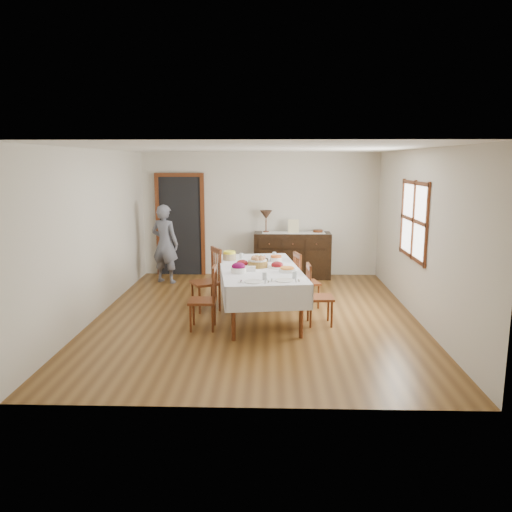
{
  "coord_description": "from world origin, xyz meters",
  "views": [
    {
      "loc": [
        0.23,
        -7.58,
        2.4
      ],
      "look_at": [
        0.0,
        0.1,
        0.95
      ],
      "focal_mm": 35.0,
      "sensor_mm": 36.0,
      "label": 1
    }
  ],
  "objects_px": {
    "chair_right_far": "(304,280)",
    "chair_left_near": "(206,297)",
    "chair_right_near": "(317,294)",
    "chair_left_far": "(209,279)",
    "person": "(165,241)",
    "table_lamp": "(266,215)",
    "dining_table": "(260,273)",
    "sideboard": "(292,255)"
  },
  "relations": [
    {
      "from": "table_lamp",
      "to": "chair_right_far",
      "type": "bearing_deg",
      "value": -73.3
    },
    {
      "from": "sideboard",
      "to": "dining_table",
      "type": "bearing_deg",
      "value": -102.57
    },
    {
      "from": "chair_right_far",
      "to": "person",
      "type": "height_order",
      "value": "person"
    },
    {
      "from": "chair_left_near",
      "to": "person",
      "type": "relative_size",
      "value": 0.56
    },
    {
      "from": "dining_table",
      "to": "chair_left_far",
      "type": "bearing_deg",
      "value": 146.05
    },
    {
      "from": "dining_table",
      "to": "chair_right_near",
      "type": "xyz_separation_m",
      "value": [
        0.86,
        -0.31,
        -0.24
      ]
    },
    {
      "from": "chair_left_near",
      "to": "person",
      "type": "xyz_separation_m",
      "value": [
        -1.18,
        2.83,
        0.37
      ]
    },
    {
      "from": "chair_right_near",
      "to": "person",
      "type": "height_order",
      "value": "person"
    },
    {
      "from": "chair_right_near",
      "to": "table_lamp",
      "type": "xyz_separation_m",
      "value": [
        -0.79,
        3.12,
        0.84
      ]
    },
    {
      "from": "person",
      "to": "table_lamp",
      "type": "height_order",
      "value": "person"
    },
    {
      "from": "person",
      "to": "table_lamp",
      "type": "xyz_separation_m",
      "value": [
        2.02,
        0.55,
        0.47
      ]
    },
    {
      "from": "sideboard",
      "to": "table_lamp",
      "type": "relative_size",
      "value": 3.45
    },
    {
      "from": "dining_table",
      "to": "chair_right_far",
      "type": "height_order",
      "value": "chair_right_far"
    },
    {
      "from": "dining_table",
      "to": "sideboard",
      "type": "bearing_deg",
      "value": 69.69
    },
    {
      "from": "sideboard",
      "to": "person",
      "type": "height_order",
      "value": "person"
    },
    {
      "from": "chair_right_far",
      "to": "chair_left_near",
      "type": "bearing_deg",
      "value": 113.51
    },
    {
      "from": "dining_table",
      "to": "chair_left_far",
      "type": "xyz_separation_m",
      "value": [
        -0.85,
        0.42,
        -0.19
      ]
    },
    {
      "from": "chair_right_near",
      "to": "sideboard",
      "type": "bearing_deg",
      "value": 1.51
    },
    {
      "from": "dining_table",
      "to": "chair_left_near",
      "type": "relative_size",
      "value": 2.63
    },
    {
      "from": "dining_table",
      "to": "chair_right_far",
      "type": "distance_m",
      "value": 0.98
    },
    {
      "from": "chair_left_near",
      "to": "table_lamp",
      "type": "distance_m",
      "value": 3.58
    },
    {
      "from": "chair_left_near",
      "to": "table_lamp",
      "type": "relative_size",
      "value": 2.04
    },
    {
      "from": "chair_right_far",
      "to": "person",
      "type": "relative_size",
      "value": 0.55
    },
    {
      "from": "chair_right_near",
      "to": "person",
      "type": "bearing_deg",
      "value": 44.49
    },
    {
      "from": "dining_table",
      "to": "chair_right_far",
      "type": "bearing_deg",
      "value": 31.84
    },
    {
      "from": "sideboard",
      "to": "person",
      "type": "relative_size",
      "value": 0.94
    },
    {
      "from": "sideboard",
      "to": "chair_left_far",
      "type": "bearing_deg",
      "value": -121.8
    },
    {
      "from": "chair_right_far",
      "to": "sideboard",
      "type": "xyz_separation_m",
      "value": [
        -0.11,
        2.17,
        0.01
      ]
    },
    {
      "from": "chair_left_near",
      "to": "person",
      "type": "height_order",
      "value": "person"
    },
    {
      "from": "chair_right_near",
      "to": "sideboard",
      "type": "relative_size",
      "value": 0.58
    },
    {
      "from": "chair_left_near",
      "to": "sideboard",
      "type": "bearing_deg",
      "value": 156.67
    },
    {
      "from": "chair_left_far",
      "to": "chair_left_near",
      "type": "bearing_deg",
      "value": -23.11
    },
    {
      "from": "chair_left_far",
      "to": "sideboard",
      "type": "height_order",
      "value": "chair_left_far"
    },
    {
      "from": "chair_left_far",
      "to": "chair_right_near",
      "type": "xyz_separation_m",
      "value": [
        1.71,
        -0.73,
        -0.05
      ]
    },
    {
      "from": "chair_left_far",
      "to": "chair_right_far",
      "type": "distance_m",
      "value": 1.59
    },
    {
      "from": "chair_right_far",
      "to": "table_lamp",
      "type": "xyz_separation_m",
      "value": [
        -0.66,
        2.21,
        0.84
      ]
    },
    {
      "from": "chair_left_far",
      "to": "person",
      "type": "relative_size",
      "value": 0.61
    },
    {
      "from": "chair_right_near",
      "to": "chair_left_far",
      "type": "bearing_deg",
      "value": 63.89
    },
    {
      "from": "chair_left_far",
      "to": "sideboard",
      "type": "xyz_separation_m",
      "value": [
        1.46,
        2.36,
        -0.04
      ]
    },
    {
      "from": "person",
      "to": "dining_table",
      "type": "bearing_deg",
      "value": 149.99
    },
    {
      "from": "chair_left_near",
      "to": "chair_right_far",
      "type": "height_order",
      "value": "chair_left_near"
    },
    {
      "from": "dining_table",
      "to": "person",
      "type": "distance_m",
      "value": 2.99
    }
  ]
}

